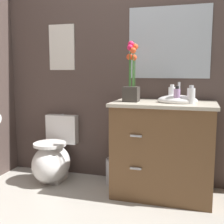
{
  "coord_description": "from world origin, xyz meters",
  "views": [
    {
      "loc": [
        0.66,
        -1.55,
        1.18
      ],
      "look_at": [
        -0.12,
        1.07,
        0.78
      ],
      "focal_mm": 46.4,
      "sensor_mm": 36.0,
      "label": 1
    }
  ],
  "objects_px": {
    "toilet": "(53,158)",
    "lotion_bottle": "(191,96)",
    "wall_mirror": "(169,43)",
    "trash_bin": "(115,171)",
    "soap_bottle": "(172,94)",
    "vanity_cabinet": "(163,148)",
    "wall_poster": "(62,47)",
    "hand_wash_bottle": "(177,96)",
    "flower_vase": "(131,82)"
  },
  "relations": [
    {
      "from": "toilet",
      "to": "lotion_bottle",
      "type": "xyz_separation_m",
      "value": [
        1.4,
        -0.1,
        0.72
      ]
    },
    {
      "from": "lotion_bottle",
      "to": "wall_mirror",
      "type": "xyz_separation_m",
      "value": [
        -0.24,
        0.36,
        0.49
      ]
    },
    {
      "from": "trash_bin",
      "to": "wall_mirror",
      "type": "xyz_separation_m",
      "value": [
        0.5,
        0.18,
        1.31
      ]
    },
    {
      "from": "toilet",
      "to": "soap_bottle",
      "type": "distance_m",
      "value": 1.42
    },
    {
      "from": "vanity_cabinet",
      "to": "wall_poster",
      "type": "distance_m",
      "value": 1.55
    },
    {
      "from": "soap_bottle",
      "to": "wall_poster",
      "type": "bearing_deg",
      "value": 171.95
    },
    {
      "from": "trash_bin",
      "to": "wall_poster",
      "type": "bearing_deg",
      "value": 164.62
    },
    {
      "from": "lotion_bottle",
      "to": "trash_bin",
      "type": "distance_m",
      "value": 1.13
    },
    {
      "from": "hand_wash_bottle",
      "to": "trash_bin",
      "type": "bearing_deg",
      "value": 163.08
    },
    {
      "from": "flower_vase",
      "to": "lotion_bottle",
      "type": "distance_m",
      "value": 0.55
    },
    {
      "from": "hand_wash_bottle",
      "to": "wall_poster",
      "type": "bearing_deg",
      "value": 163.87
    },
    {
      "from": "flower_vase",
      "to": "lotion_bottle",
      "type": "xyz_separation_m",
      "value": [
        0.54,
        -0.04,
        -0.11
      ]
    },
    {
      "from": "flower_vase",
      "to": "wall_poster",
      "type": "distance_m",
      "value": 0.99
    },
    {
      "from": "flower_vase",
      "to": "wall_poster",
      "type": "relative_size",
      "value": 1.13
    },
    {
      "from": "lotion_bottle",
      "to": "wall_mirror",
      "type": "distance_m",
      "value": 0.65
    },
    {
      "from": "hand_wash_bottle",
      "to": "wall_poster",
      "type": "height_order",
      "value": "wall_poster"
    },
    {
      "from": "wall_mirror",
      "to": "wall_poster",
      "type": "bearing_deg",
      "value": 180.0
    },
    {
      "from": "wall_mirror",
      "to": "lotion_bottle",
      "type": "bearing_deg",
      "value": -56.58
    },
    {
      "from": "flower_vase",
      "to": "hand_wash_bottle",
      "type": "xyz_separation_m",
      "value": [
        0.42,
        -0.05,
        -0.12
      ]
    },
    {
      "from": "vanity_cabinet",
      "to": "hand_wash_bottle",
      "type": "height_order",
      "value": "vanity_cabinet"
    },
    {
      "from": "flower_vase",
      "to": "wall_poster",
      "type": "height_order",
      "value": "wall_poster"
    },
    {
      "from": "toilet",
      "to": "lotion_bottle",
      "type": "height_order",
      "value": "lotion_bottle"
    },
    {
      "from": "flower_vase",
      "to": "vanity_cabinet",
      "type": "bearing_deg",
      "value": 5.67
    },
    {
      "from": "lotion_bottle",
      "to": "wall_poster",
      "type": "height_order",
      "value": "wall_poster"
    },
    {
      "from": "flower_vase",
      "to": "trash_bin",
      "type": "distance_m",
      "value": 0.97
    },
    {
      "from": "toilet",
      "to": "soap_bottle",
      "type": "bearing_deg",
      "value": 4.42
    },
    {
      "from": "toilet",
      "to": "flower_vase",
      "type": "relative_size",
      "value": 1.24
    },
    {
      "from": "hand_wash_bottle",
      "to": "wall_poster",
      "type": "xyz_separation_m",
      "value": [
        -1.28,
        0.37,
        0.47
      ]
    },
    {
      "from": "trash_bin",
      "to": "wall_poster",
      "type": "height_order",
      "value": "wall_poster"
    },
    {
      "from": "trash_bin",
      "to": "wall_mirror",
      "type": "bearing_deg",
      "value": 19.8
    },
    {
      "from": "wall_poster",
      "to": "wall_mirror",
      "type": "bearing_deg",
      "value": 0.0
    },
    {
      "from": "vanity_cabinet",
      "to": "hand_wash_bottle",
      "type": "relative_size",
      "value": 6.93
    },
    {
      "from": "flower_vase",
      "to": "lotion_bottle",
      "type": "relative_size",
      "value": 3.44
    },
    {
      "from": "vanity_cabinet",
      "to": "wall_poster",
      "type": "relative_size",
      "value": 2.16
    },
    {
      "from": "flower_vase",
      "to": "wall_mirror",
      "type": "height_order",
      "value": "wall_mirror"
    },
    {
      "from": "lotion_bottle",
      "to": "trash_bin",
      "type": "height_order",
      "value": "lotion_bottle"
    },
    {
      "from": "lotion_bottle",
      "to": "hand_wash_bottle",
      "type": "distance_m",
      "value": 0.12
    },
    {
      "from": "wall_poster",
      "to": "wall_mirror",
      "type": "xyz_separation_m",
      "value": [
        1.16,
        0.0,
        0.02
      ]
    },
    {
      "from": "lotion_bottle",
      "to": "wall_poster",
      "type": "relative_size",
      "value": 0.33
    },
    {
      "from": "flower_vase",
      "to": "lotion_bottle",
      "type": "height_order",
      "value": "flower_vase"
    },
    {
      "from": "soap_bottle",
      "to": "hand_wash_bottle",
      "type": "xyz_separation_m",
      "value": [
        0.06,
        -0.2,
        -0.0
      ]
    },
    {
      "from": "soap_bottle",
      "to": "flower_vase",
      "type": "bearing_deg",
      "value": -157.23
    },
    {
      "from": "lotion_bottle",
      "to": "flower_vase",
      "type": "bearing_deg",
      "value": 175.84
    },
    {
      "from": "flower_vase",
      "to": "trash_bin",
      "type": "bearing_deg",
      "value": 145.01
    },
    {
      "from": "lotion_bottle",
      "to": "vanity_cabinet",
      "type": "bearing_deg",
      "value": 163.7
    },
    {
      "from": "toilet",
      "to": "wall_poster",
      "type": "bearing_deg",
      "value": 90.0
    },
    {
      "from": "toilet",
      "to": "flower_vase",
      "type": "height_order",
      "value": "flower_vase"
    },
    {
      "from": "wall_mirror",
      "to": "flower_vase",
      "type": "bearing_deg",
      "value": -132.83
    },
    {
      "from": "soap_bottle",
      "to": "lotion_bottle",
      "type": "bearing_deg",
      "value": -46.6
    },
    {
      "from": "toilet",
      "to": "hand_wash_bottle",
      "type": "xyz_separation_m",
      "value": [
        1.28,
        -0.1,
        0.71
      ]
    }
  ]
}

